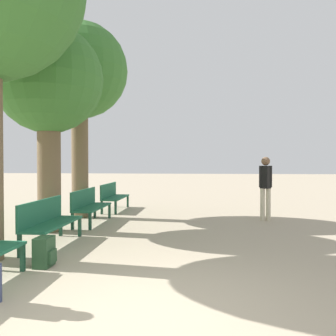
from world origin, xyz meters
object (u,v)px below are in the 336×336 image
tree_row_1 (49,83)px  pedestrian_near (266,184)px  backpack (44,252)px  bench_row_3 (113,195)px  bench_row_1 (48,219)px  bench_row_2 (89,204)px  tree_row_2 (80,73)px

tree_row_1 → pedestrian_near: tree_row_1 is taller
tree_row_1 → pedestrian_near: bearing=21.9°
tree_row_1 → backpack: tree_row_1 is taller
tree_row_1 → bench_row_3: bearing=81.2°
bench_row_1 → tree_row_1: tree_row_1 is taller
bench_row_2 → tree_row_1: tree_row_1 is taller
bench_row_1 → bench_row_3: size_ratio=1.00×
bench_row_1 → backpack: (0.52, -1.33, -0.27)m
tree_row_1 → tree_row_2: (0.00, 2.07, 0.69)m
tree_row_1 → bench_row_1: bearing=-67.7°
bench_row_2 → tree_row_2: size_ratio=0.34×
tree_row_2 → pedestrian_near: (5.03, -0.05, -3.02)m
bench_row_3 → tree_row_1: bearing=-98.8°
tree_row_1 → tree_row_2: 2.18m
bench_row_2 → tree_row_2: bearing=119.7°
bench_row_2 → tree_row_2: tree_row_2 is taller
bench_row_2 → tree_row_2: 3.66m
backpack → pedestrian_near: 6.19m
tree_row_2 → backpack: (1.07, -4.74, -3.76)m
bench_row_1 → tree_row_1: bearing=112.3°
bench_row_1 → bench_row_2: 2.45m
bench_row_1 → pedestrian_near: bearing=36.9°
bench_row_3 → backpack: bearing=-85.3°
bench_row_2 → backpack: bench_row_2 is taller
backpack → tree_row_2: bearing=102.7°
bench_row_1 → bench_row_2: same height
bench_row_3 → pedestrian_near: 4.76m
bench_row_3 → pedestrian_near: bearing=-18.9°
bench_row_2 → pedestrian_near: size_ratio=1.10×
backpack → bench_row_3: bearing=94.7°
backpack → pedestrian_near: bearing=49.8°
pedestrian_near → bench_row_3: bearing=161.1°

